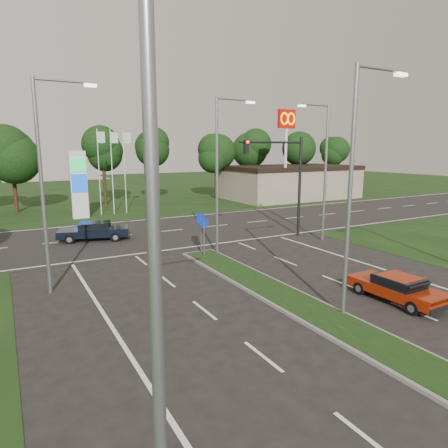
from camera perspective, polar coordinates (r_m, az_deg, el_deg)
verge_far at (r=60.26m, az=-19.45°, el=4.20°), size 160.00×50.00×0.02m
cross_road at (r=30.45m, az=-9.42°, el=-1.15°), size 160.00×12.00×0.02m
median_kerb at (r=14.19m, az=20.19°, el=-15.53°), size 2.00×26.00×0.12m
commercial_building at (r=51.43m, az=9.50°, el=5.89°), size 16.00×9.00×4.00m
streetlight_median_near at (r=14.92m, az=18.16°, el=5.95°), size 2.53×0.22×9.00m
streetlight_median_far at (r=22.91m, az=-0.57°, el=7.95°), size 2.53×0.22×9.00m
streetlight_left_near at (r=4.56m, az=-7.56°, el=-3.33°), size 2.53×0.22×9.00m
streetlight_left_far at (r=18.22m, az=-24.07°, el=6.32°), size 2.53×0.22×9.00m
streetlight_right_far at (r=27.49m, az=14.02°, el=8.09°), size 2.53×0.22×9.00m
traffic_signal at (r=27.99m, az=8.74°, el=7.45°), size 5.10×0.42×7.00m
median_signs at (r=23.22m, az=-3.20°, el=-0.40°), size 1.16×1.76×2.38m
gas_pylon at (r=37.79m, az=-19.70°, el=5.55°), size 5.80×1.26×8.00m
mcdonalds_sign at (r=45.66m, az=8.91°, el=12.84°), size 2.20×0.47×10.40m
treeline_far at (r=45.18m, az=-16.54°, el=11.09°), size 6.00×6.00×9.90m
red_sedan at (r=18.00m, az=23.48°, el=-8.33°), size 1.67×3.96×1.08m
navy_sedan at (r=28.65m, az=-18.08°, el=-0.91°), size 4.90×3.06×1.25m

